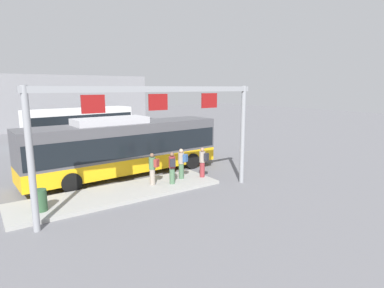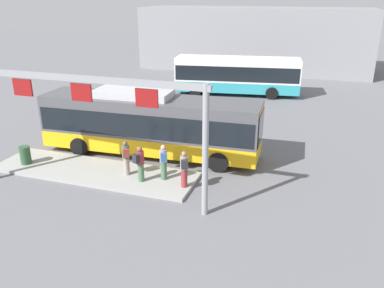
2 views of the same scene
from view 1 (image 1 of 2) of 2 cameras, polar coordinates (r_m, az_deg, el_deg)
name	(u,v)px [view 1 (image 1 of 2)]	position (r m, az deg, el deg)	size (l,w,h in m)	color
ground_plane	(127,175)	(18.99, -11.81, -5.56)	(120.00, 120.00, 0.00)	slate
platform_curb	(122,193)	(15.67, -12.74, -8.72)	(10.00, 2.80, 0.16)	#9E9E99
bus_main	(126,145)	(18.58, -12.04, -0.17)	(11.66, 3.10, 3.46)	#EAAD14
bus_background_left	(80,122)	(32.72, -19.76, 3.84)	(10.53, 4.02, 3.10)	teal
person_boarding	(203,162)	(17.40, 1.98, -3.22)	(0.48, 0.60, 1.67)	maroon
person_waiting_near	(182,163)	(17.10, -1.90, -3.46)	(0.51, 0.60, 1.67)	#476B4C
person_waiting_mid	(172,167)	(16.20, -3.66, -4.26)	(0.50, 0.60, 1.67)	#476B4C
person_waiting_far	(153,168)	(16.12, -7.19, -4.40)	(0.53, 0.61, 1.67)	gray
platform_sign_gantry	(158,118)	(13.61, -6.16, 4.75)	(10.57, 0.24, 5.20)	gray
station_building	(45,102)	(44.75, -25.33, 7.01)	(24.70, 8.00, 6.62)	gray
trash_bin	(40,200)	(14.24, -26.00, -9.23)	(0.52, 0.52, 0.90)	#2D5133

